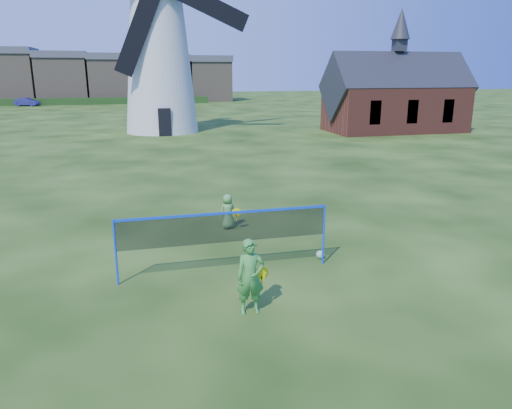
{
  "coord_description": "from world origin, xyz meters",
  "views": [
    {
      "loc": [
        -2.65,
        -10.71,
        4.7
      ],
      "look_at": [
        0.2,
        0.5,
        1.5
      ],
      "focal_mm": 33.74,
      "sensor_mm": 36.0,
      "label": 1
    }
  ],
  "objects_px": {
    "player_girl": "(250,277)",
    "badminton_net": "(225,229)",
    "windmill": "(159,55)",
    "car_right": "(27,102)",
    "chapel": "(396,98)",
    "play_ball": "(320,255)",
    "player_boy": "(228,211)"
  },
  "relations": [
    {
      "from": "chapel",
      "to": "badminton_net",
      "type": "relative_size",
      "value": 2.22
    },
    {
      "from": "player_boy",
      "to": "car_right",
      "type": "xyz_separation_m",
      "value": [
        -17.06,
        61.57,
        0.03
      ]
    },
    {
      "from": "windmill",
      "to": "chapel",
      "type": "height_order",
      "value": "windmill"
    },
    {
      "from": "player_boy",
      "to": "chapel",
      "type": "bearing_deg",
      "value": -147.08
    },
    {
      "from": "badminton_net",
      "to": "player_girl",
      "type": "xyz_separation_m",
      "value": [
        0.13,
        -2.03,
        -0.36
      ]
    },
    {
      "from": "badminton_net",
      "to": "player_boy",
      "type": "height_order",
      "value": "badminton_net"
    },
    {
      "from": "chapel",
      "to": "badminton_net",
      "type": "xyz_separation_m",
      "value": [
        -18.75,
        -25.05,
        -1.52
      ]
    },
    {
      "from": "player_girl",
      "to": "player_boy",
      "type": "xyz_separation_m",
      "value": [
        0.6,
        5.45,
        -0.23
      ]
    },
    {
      "from": "windmill",
      "to": "chapel",
      "type": "relative_size",
      "value": 1.58
    },
    {
      "from": "player_boy",
      "to": "player_girl",
      "type": "bearing_deg",
      "value": 66.4
    },
    {
      "from": "player_boy",
      "to": "car_right",
      "type": "distance_m",
      "value": 63.89
    },
    {
      "from": "play_ball",
      "to": "car_right",
      "type": "xyz_separation_m",
      "value": [
        -18.9,
        64.65,
        0.46
      ]
    },
    {
      "from": "player_boy",
      "to": "badminton_net",
      "type": "bearing_deg",
      "value": 60.63
    },
    {
      "from": "play_ball",
      "to": "badminton_net",
      "type": "bearing_deg",
      "value": -172.5
    },
    {
      "from": "windmill",
      "to": "car_right",
      "type": "xyz_separation_m",
      "value": [
        -16.73,
        35.78,
        -5.43
      ]
    },
    {
      "from": "windmill",
      "to": "player_girl",
      "type": "height_order",
      "value": "windmill"
    },
    {
      "from": "player_boy",
      "to": "windmill",
      "type": "bearing_deg",
      "value": -106.54
    },
    {
      "from": "car_right",
      "to": "play_ball",
      "type": "bearing_deg",
      "value": -139.59
    },
    {
      "from": "player_girl",
      "to": "badminton_net",
      "type": "bearing_deg",
      "value": 96.07
    },
    {
      "from": "player_girl",
      "to": "windmill",
      "type": "bearing_deg",
      "value": 91.95
    },
    {
      "from": "chapel",
      "to": "player_boy",
      "type": "relative_size",
      "value": 10.32
    },
    {
      "from": "badminton_net",
      "to": "car_right",
      "type": "distance_m",
      "value": 67.01
    },
    {
      "from": "windmill",
      "to": "car_right",
      "type": "distance_m",
      "value": 39.86
    },
    {
      "from": "chapel",
      "to": "badminton_net",
      "type": "height_order",
      "value": "chapel"
    },
    {
      "from": "badminton_net",
      "to": "player_girl",
      "type": "distance_m",
      "value": 2.07
    },
    {
      "from": "car_right",
      "to": "windmill",
      "type": "bearing_deg",
      "value": -130.83
    },
    {
      "from": "windmill",
      "to": "player_girl",
      "type": "relative_size",
      "value": 11.42
    },
    {
      "from": "chapel",
      "to": "car_right",
      "type": "distance_m",
      "value": 53.2
    },
    {
      "from": "windmill",
      "to": "car_right",
      "type": "bearing_deg",
      "value": 115.06
    },
    {
      "from": "chapel",
      "to": "player_girl",
      "type": "bearing_deg",
      "value": -124.51
    },
    {
      "from": "player_girl",
      "to": "player_boy",
      "type": "relative_size",
      "value": 1.43
    },
    {
      "from": "player_girl",
      "to": "play_ball",
      "type": "xyz_separation_m",
      "value": [
        2.44,
        2.37,
        -0.67
      ]
    }
  ]
}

